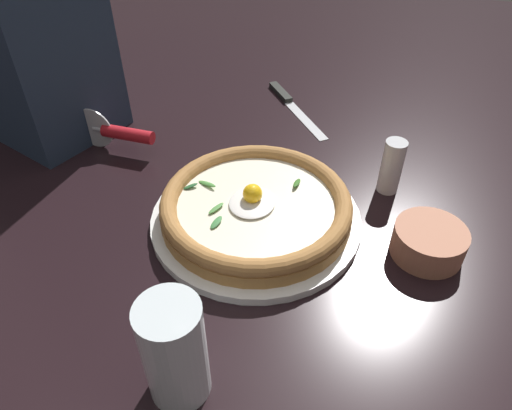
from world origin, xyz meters
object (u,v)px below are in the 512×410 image
drinking_glass (176,357)px  pepper_shaker (392,167)px  table_knife (289,101)px  pizza (256,206)px  side_bowl (429,242)px  pizza_cutter (118,132)px

drinking_glass → pepper_shaker: bearing=-22.9°
table_knife → pepper_shaker: size_ratio=2.12×
pizza → pepper_shaker: 0.22m
side_bowl → drinking_glass: (-0.27, 0.23, 0.03)m
pizza_cutter → drinking_glass: 0.46m
table_knife → drinking_glass: size_ratio=1.45×
drinking_glass → pepper_shaker: 0.43m
pizza → side_bowl: pizza is taller
pizza → pepper_shaker: bearing=-51.8°
side_bowl → pepper_shaker: size_ratio=1.09×
pizza_cutter → drinking_glass: drinking_glass is taller
table_knife → drinking_glass: bearing=-175.5°
pizza → table_knife: (0.35, 0.05, -0.03)m
pizza_cutter → table_knife: bearing=-42.6°
side_bowl → table_knife: size_ratio=0.51×
side_bowl → pepper_shaker: (0.12, 0.06, 0.02)m
pizza → drinking_glass: bearing=-179.3°
pizza_cutter → drinking_glass: size_ratio=1.16×
pizza_cutter → drinking_glass: bearing=-142.5°
pizza → drinking_glass: 0.26m
side_bowl → pizza_cutter: size_ratio=0.64×
side_bowl → drinking_glass: drinking_glass is taller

